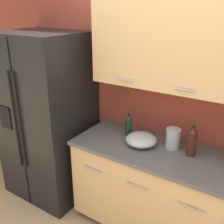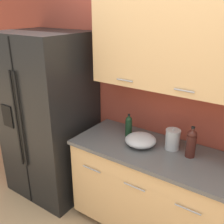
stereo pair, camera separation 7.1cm
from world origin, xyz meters
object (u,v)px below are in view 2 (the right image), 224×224
(oil_bottle, at_px, (129,126))
(steel_canister, at_px, (173,139))
(wine_bottle, at_px, (191,143))
(mixing_bowl, at_px, (141,140))
(refrigerator, at_px, (49,117))

(oil_bottle, bearing_deg, steel_canister, 0.77)
(wine_bottle, relative_size, oil_bottle, 1.22)
(oil_bottle, xyz_separation_m, mixing_bowl, (0.19, -0.10, -0.05))
(oil_bottle, bearing_deg, mixing_bowl, -28.19)
(wine_bottle, distance_m, mixing_bowl, 0.45)
(wine_bottle, relative_size, steel_canister, 1.40)
(oil_bottle, distance_m, mixing_bowl, 0.22)
(refrigerator, height_order, oil_bottle, refrigerator)
(steel_canister, bearing_deg, refrigerator, -173.46)
(steel_canister, bearing_deg, oil_bottle, -179.23)
(refrigerator, relative_size, wine_bottle, 6.73)
(steel_canister, xyz_separation_m, mixing_bowl, (-0.26, -0.11, -0.04))
(refrigerator, distance_m, oil_bottle, 0.97)
(steel_canister, height_order, mixing_bowl, steel_canister)
(steel_canister, relative_size, mixing_bowl, 0.70)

